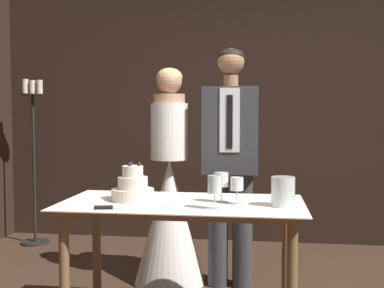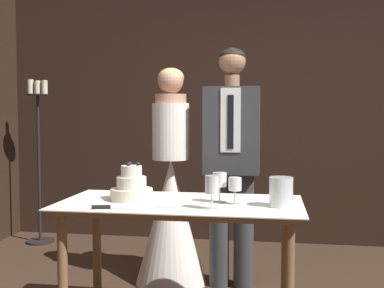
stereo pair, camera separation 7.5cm
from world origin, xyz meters
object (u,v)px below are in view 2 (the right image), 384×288
object	(u,v)px
cake_knife	(118,207)
bride	(171,205)
tiered_cake	(132,188)
candle_stand	(39,158)
cake_table	(181,219)
wine_glass_near	(212,185)
groom	(232,155)
wine_glass_middle	(220,181)
hurricane_candle	(281,193)
wine_glass_far	(235,186)

from	to	relation	value
cake_knife	bride	size ratio (longest dim) A/B	0.28
tiered_cake	candle_stand	distance (m)	2.30
bride	cake_table	bearing A→B (deg)	-74.42
wine_glass_near	candle_stand	size ratio (longest dim) A/B	0.11
tiered_cake	groom	xyz separation A→B (m)	(0.53, 0.82, 0.13)
cake_table	wine_glass_near	xyz separation A→B (m)	(0.21, -0.18, 0.23)
cake_table	bride	xyz separation A→B (m)	(-0.23, 0.83, -0.08)
tiered_cake	wine_glass_middle	distance (m)	0.53
cake_table	groom	xyz separation A→B (m)	(0.23, 0.83, 0.31)
hurricane_candle	cake_table	bearing A→B (deg)	174.50
cake_knife	wine_glass_middle	distance (m)	0.61
cake_knife	groom	world-z (taller)	groom
wine_glass_middle	groom	bearing A→B (deg)	89.62
candle_stand	cake_knife	bearing A→B (deg)	-53.70
cake_knife	bride	xyz separation A→B (m)	(0.06, 1.09, -0.19)
hurricane_candle	bride	size ratio (longest dim) A/B	0.10
cake_knife	wine_glass_far	world-z (taller)	wine_glass_far
cake_knife	bride	distance (m)	1.11
wine_glass_near	wine_glass_far	distance (m)	0.20
cake_table	cake_knife	bearing A→B (deg)	-139.13
groom	candle_stand	xyz separation A→B (m)	(-2.02, 0.94, -0.14)
candle_stand	wine_glass_middle	bearing A→B (deg)	-40.97
cake_knife	candle_stand	size ratio (longest dim) A/B	0.28
cake_table	wine_glass_near	distance (m)	0.36
candle_stand	wine_glass_far	bearing A→B (deg)	-40.44
bride	candle_stand	bearing A→B (deg)	148.85
wine_glass_middle	groom	world-z (taller)	groom
hurricane_candle	groom	bearing A→B (deg)	111.20
wine_glass_middle	hurricane_candle	distance (m)	0.36
wine_glass_far	groom	distance (m)	0.87
groom	wine_glass_middle	bearing A→B (deg)	-90.38
groom	candle_stand	size ratio (longest dim) A/B	1.08
candle_stand	bride	bearing A→B (deg)	-31.15
wine_glass_middle	groom	size ratio (longest dim) A/B	0.10
tiered_cake	wine_glass_near	xyz separation A→B (m)	(0.51, -0.20, 0.05)
wine_glass_middle	cake_table	bearing A→B (deg)	-173.97
tiered_cake	cake_knife	distance (m)	0.28
wine_glass_near	candle_stand	distance (m)	2.79
wine_glass_near	wine_glass_middle	world-z (taller)	wine_glass_near
hurricane_candle	bride	distance (m)	1.23
bride	candle_stand	world-z (taller)	same
tiered_cake	bride	bearing A→B (deg)	85.28
wine_glass_near	wine_glass_middle	distance (m)	0.21
cake_knife	hurricane_candle	xyz separation A→B (m)	(0.87, 0.20, 0.07)
cake_table	bride	bearing A→B (deg)	105.58
cake_table	wine_glass_far	size ratio (longest dim) A/B	9.12
groom	candle_stand	world-z (taller)	groom
cake_knife	bride	world-z (taller)	bride
wine_glass_middle	wine_glass_far	xyz separation A→B (m)	(0.09, -0.05, -0.02)
candle_stand	wine_glass_near	bearing A→B (deg)	-44.44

